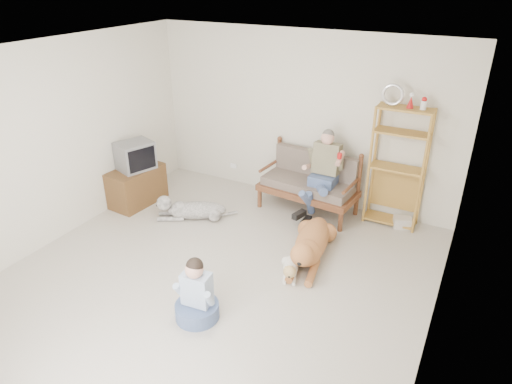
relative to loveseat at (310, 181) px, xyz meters
The scene contains 16 objects.
floor 2.46m from the loveseat, 98.04° to the right, with size 5.50×5.50×0.00m, color beige.
ceiling 3.27m from the loveseat, 98.04° to the right, with size 5.50×5.50×0.00m, color silver.
wall_back 1.00m from the loveseat, 132.78° to the left, with size 5.00×5.00×0.00m, color beige.
wall_left 3.81m from the loveseat, 139.94° to the right, with size 5.50×5.50×0.00m, color beige.
wall_right 3.33m from the loveseat, 47.80° to the right, with size 5.50×5.50×0.00m, color beige.
loveseat is the anchor object (origin of this frame).
man 0.35m from the loveseat, 44.04° to the right, with size 0.52×0.75×1.21m.
etagere 1.33m from the loveseat, ahead, with size 0.79×0.35×2.09m.
book_stack 1.51m from the loveseat, ahead, with size 0.25×0.18×0.16m, color silver.
tv_stand 2.80m from the loveseat, 156.76° to the right, with size 0.58×0.94×0.60m.
crt_tv 2.77m from the loveseat, 156.94° to the right, with size 0.58×0.64×0.44m.
wall_outlet 1.64m from the loveseat, 167.59° to the left, with size 0.12×0.02×0.08m, color white.
golden_retriever 1.41m from the loveseat, 67.47° to the right, with size 0.60×1.66×0.51m.
shaggy_dog 1.91m from the loveseat, 142.80° to the right, with size 1.13×0.76×0.38m.
terrier 1.86m from the loveseat, 75.27° to the right, with size 0.32×0.63×0.25m.
child 2.94m from the loveseat, 92.69° to the right, with size 0.49×0.49×0.77m.
Camera 1 is at (2.60, -3.72, 3.48)m, focal length 32.00 mm.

